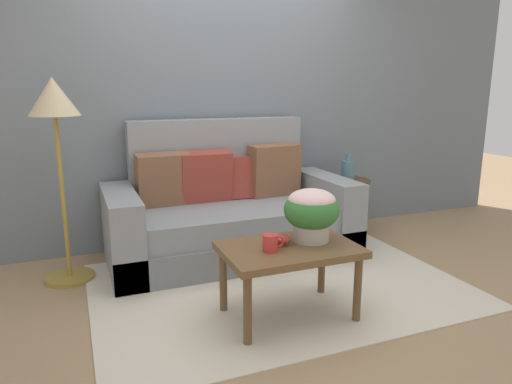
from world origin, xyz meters
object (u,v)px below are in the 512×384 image
(coffee_mug, at_px, (271,243))
(snack_bowl, at_px, (282,239))
(side_table, at_px, (345,196))
(coffee_table, at_px, (289,256))
(potted_plant, at_px, (311,210))
(table_vase, at_px, (348,169))
(floor_lamp, at_px, (55,120))
(couch, at_px, (229,214))

(coffee_mug, height_order, snack_bowl, coffee_mug)
(side_table, height_order, snack_bowl, side_table)
(coffee_table, relative_size, snack_bowl, 7.35)
(potted_plant, distance_m, table_vase, 1.67)
(side_table, bearing_deg, table_vase, -30.95)
(side_table, distance_m, floor_lamp, 2.64)
(coffee_mug, bearing_deg, floor_lamp, 134.35)
(coffee_table, distance_m, coffee_mug, 0.18)
(coffee_table, xyz_separation_m, snack_bowl, (-0.02, 0.05, 0.09))
(side_table, xyz_separation_m, table_vase, (0.02, -0.01, 0.26))
(potted_plant, distance_m, coffee_mug, 0.35)
(side_table, height_order, coffee_mug, coffee_mug)
(potted_plant, xyz_separation_m, table_vase, (1.09, 1.26, -0.02))
(floor_lamp, distance_m, table_vase, 2.59)
(coffee_table, xyz_separation_m, floor_lamp, (-1.26, 1.12, 0.78))
(coffee_mug, xyz_separation_m, snack_bowl, (0.11, 0.08, -0.02))
(floor_lamp, bearing_deg, side_table, 4.64)
(floor_lamp, distance_m, coffee_mug, 1.74)
(couch, distance_m, snack_bowl, 1.16)
(snack_bowl, relative_size, table_vase, 0.46)
(coffee_mug, distance_m, table_vase, 1.94)
(coffee_mug, distance_m, snack_bowl, 0.14)
(coffee_table, height_order, side_table, side_table)
(couch, bearing_deg, coffee_mug, -97.28)
(coffee_mug, bearing_deg, snack_bowl, 36.24)
(potted_plant, height_order, coffee_mug, potted_plant)
(side_table, distance_m, table_vase, 0.27)
(snack_bowl, bearing_deg, table_vase, 44.52)
(snack_bowl, xyz_separation_m, table_vase, (1.28, 1.26, 0.14))
(side_table, bearing_deg, floor_lamp, -175.36)
(floor_lamp, xyz_separation_m, table_vase, (2.52, 0.19, -0.55))
(couch, distance_m, floor_lamp, 1.53)
(floor_lamp, bearing_deg, coffee_mug, -45.65)
(coffee_mug, bearing_deg, couch, 82.72)
(snack_bowl, bearing_deg, coffee_table, -64.47)
(potted_plant, xyz_separation_m, coffee_mug, (-0.31, -0.08, -0.15))
(potted_plant, relative_size, coffee_mug, 2.52)
(side_table, relative_size, table_vase, 2.21)
(couch, bearing_deg, floor_lamp, -176.47)
(couch, relative_size, floor_lamp, 1.37)
(coffee_mug, xyz_separation_m, table_vase, (1.40, 1.35, 0.12))
(couch, xyz_separation_m, floor_lamp, (-1.28, -0.08, 0.84))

